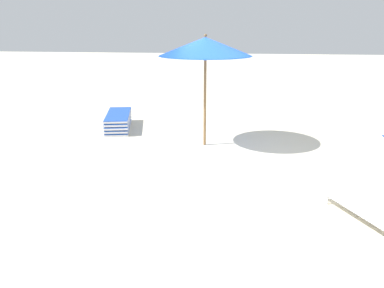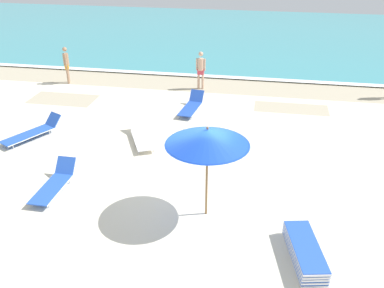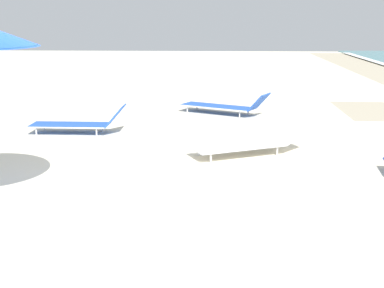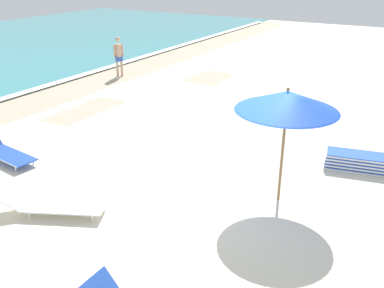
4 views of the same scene
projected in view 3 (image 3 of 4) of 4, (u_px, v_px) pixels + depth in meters
The scene contains 4 objects.
ground_plane at pixel (58, 198), 7.58m from camera, with size 60.00×60.00×0.16m.
sun_lounger_under_umbrella at pixel (225, 106), 13.45m from camera, with size 1.58×2.30×0.59m.
sun_lounger_beside_umbrella at pixel (80, 123), 11.28m from camera, with size 0.64×2.00×0.60m.
sun_lounger_near_water_left at pixel (250, 143), 9.58m from camera, with size 1.48×2.21×0.46m.
Camera 3 is at (7.09, 2.25, 2.45)m, focal length 50.00 mm.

